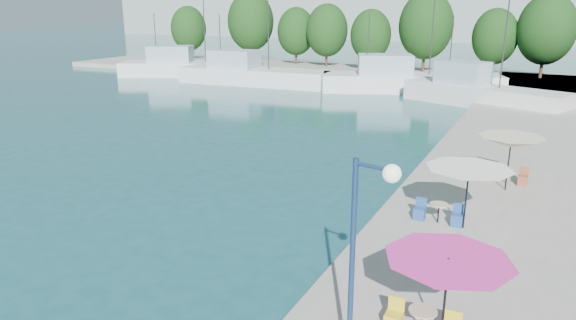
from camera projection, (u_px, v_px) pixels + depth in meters
The scene contains 20 objects.
quay_far at pixel (376, 75), 64.86m from camera, with size 90.00×16.00×0.60m, color gray.
hill_west at pixel (401, 9), 151.76m from camera, with size 180.00×40.00×16.00m, color gray.
trawler_01 at pixel (189, 68), 65.89m from camera, with size 18.23×11.87×10.20m.
trawler_02 at pixel (251, 75), 58.75m from camera, with size 17.87×5.69×10.20m.
trawler_03 at pixel (406, 81), 53.68m from camera, with size 18.77×11.11×10.20m.
trawler_04 at pixel (479, 94), 45.83m from camera, with size 14.69×8.80×10.20m.
tree_01 at pixel (189, 29), 80.61m from camera, with size 5.51×5.51×8.16m.
tree_02 at pixel (251, 22), 76.37m from camera, with size 6.87×6.87×10.16m.
tree_03 at pixel (296, 31), 73.14m from camera, with size 5.39×5.39×7.97m.
tree_04 at pixel (327, 30), 70.11m from camera, with size 5.70×5.70×8.44m.
tree_05 at pixel (371, 35), 66.08m from camera, with size 5.23×5.23×7.74m.
tree_06 at pixel (426, 26), 63.82m from camera, with size 6.69×6.69×9.90m.
tree_07 at pixel (495, 37), 61.07m from camera, with size 5.31×5.31×7.87m.
tree_08 at pixel (547, 29), 58.27m from camera, with size 6.42×6.42×9.51m.
umbrella_pink at pixel (448, 269), 11.89m from camera, with size 3.03×3.03×2.29m.
umbrella_white at pixel (469, 175), 18.46m from camera, with size 3.12×3.12×2.33m.
umbrella_cream at pixel (511, 142), 22.40m from camera, with size 2.82×2.82×2.47m.
cafe_table_02 at pixel (438, 215), 19.43m from camera, with size 1.82×0.70×0.76m.
cafe_table_03 at pixel (506, 177), 23.84m from camera, with size 1.82×0.70×0.76m.
street_lamp at pixel (367, 233), 10.32m from camera, with size 1.02×0.42×5.03m.
Camera 1 is at (11.39, 3.71, 8.44)m, focal length 32.00 mm.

